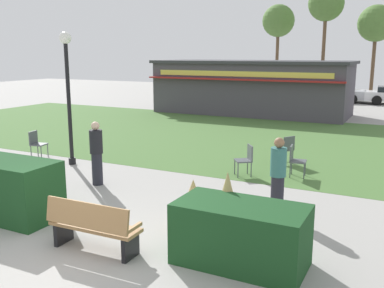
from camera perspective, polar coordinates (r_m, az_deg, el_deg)
ground_plane at (r=7.83m, az=-15.40°, el=-14.67°), size 80.00×80.00×0.00m
lawn_patch at (r=17.85m, az=10.57°, el=0.50°), size 36.00×12.00×0.01m
park_bench at (r=7.93m, az=-12.83°, el=-10.38°), size 1.71×0.56×0.95m
hedge_left at (r=10.17m, az=-23.34°, el=-5.28°), size 2.49×1.10×1.24m
hedge_right at (r=7.36m, az=6.35°, el=-11.63°), size 2.13×1.10×1.03m
ornamental_grass_behind_left at (r=8.76m, az=0.15°, el=-7.78°), size 0.74×0.74×1.00m
ornamental_grass_behind_right at (r=7.97m, az=4.61°, el=-8.39°), size 0.74×0.74×1.38m
lamppost_mid at (r=13.92m, az=-15.88°, el=7.73°), size 0.36×0.36×4.05m
food_kiosk at (r=25.48m, az=7.74°, el=7.36°), size 11.09×4.39×3.01m
cafe_chair_west at (r=15.45m, az=-19.61°, el=0.25°), size 0.52×0.52×0.89m
cafe_chair_east at (r=12.46m, az=7.07°, el=-1.79°), size 0.61×0.61×0.89m
cafe_chair_center at (r=14.05m, az=12.21°, el=-0.43°), size 0.60×0.60×0.89m
cafe_chair_north at (r=12.64m, az=13.27°, el=-1.83°), size 0.50×0.50×0.89m
person_strolling at (r=11.75m, az=-12.33°, el=-1.14°), size 0.34×0.34×1.69m
person_standing at (r=9.56m, az=11.13°, el=-4.05°), size 0.34×0.34×1.69m
parked_car_west_slot at (r=34.43m, az=8.83°, el=6.99°), size 4.33×2.30×1.20m
parked_car_center_slot at (r=33.15m, az=17.98°, el=6.38°), size 4.31×2.27×1.20m
tree_left_bg at (r=37.80m, az=17.08°, el=16.99°), size 2.80×2.80×8.68m
tree_right_bg at (r=40.53m, az=11.19°, el=15.39°), size 2.80×2.80×7.60m
tree_center_bg at (r=37.64m, az=22.88°, el=14.21°), size 2.80×2.80×7.07m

